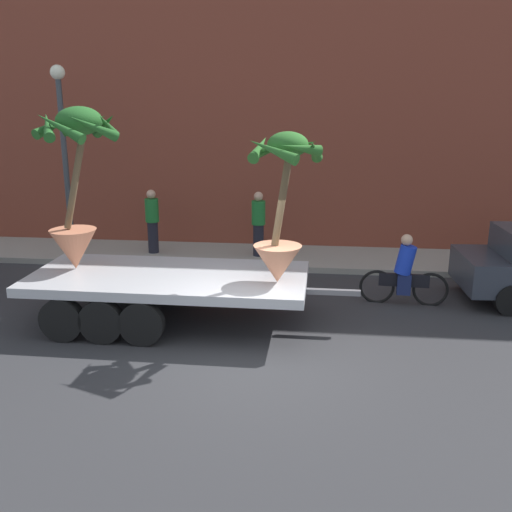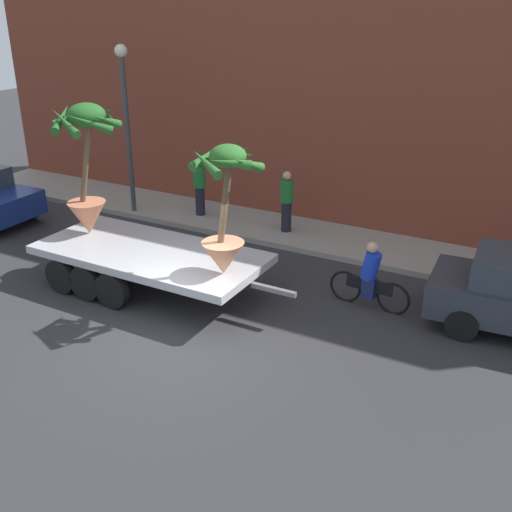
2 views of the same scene
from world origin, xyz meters
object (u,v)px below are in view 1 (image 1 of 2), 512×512
at_px(potted_palm_middle, 282,212).
at_px(pedestrian_far_left, 258,223).
at_px(flatbed_trailer, 157,284).
at_px(cyclist, 404,273).
at_px(potted_palm_rear, 76,186).
at_px(pedestrian_near_gate, 152,220).
at_px(street_lamp, 63,138).

distance_m(potted_palm_middle, pedestrian_far_left, 4.99).
distance_m(flatbed_trailer, cyclist, 5.12).
distance_m(potted_palm_rear, potted_palm_middle, 3.95).
distance_m(flatbed_trailer, pedestrian_near_gate, 4.68).
relative_size(flatbed_trailer, potted_palm_middle, 2.32).
bearing_deg(potted_palm_rear, street_lamp, 116.79).
bearing_deg(pedestrian_far_left, potted_palm_rear, -124.51).
relative_size(cyclist, pedestrian_near_gate, 1.08).
relative_size(potted_palm_rear, pedestrian_near_gate, 1.81).
relative_size(potted_palm_rear, street_lamp, 0.64).
bearing_deg(cyclist, potted_palm_rear, -167.36).
distance_m(potted_palm_rear, cyclist, 6.82).
relative_size(potted_palm_rear, pedestrian_far_left, 1.81).
height_order(flatbed_trailer, pedestrian_near_gate, pedestrian_near_gate).
bearing_deg(pedestrian_near_gate, street_lamp, -161.69).
xyz_separation_m(flatbed_trailer, street_lamp, (-3.36, 3.81, 2.47)).
bearing_deg(pedestrian_far_left, street_lamp, -172.30).
height_order(potted_palm_middle, cyclist, potted_palm_middle).
relative_size(flatbed_trailer, cyclist, 3.40).
height_order(cyclist, pedestrian_near_gate, pedestrian_near_gate).
xyz_separation_m(potted_palm_middle, street_lamp, (-5.77, 4.09, 0.96)).
bearing_deg(flatbed_trailer, pedestrian_far_left, 71.64).
relative_size(potted_palm_middle, pedestrian_near_gate, 1.58).
distance_m(potted_palm_rear, street_lamp, 4.17).
xyz_separation_m(flatbed_trailer, potted_palm_rear, (-1.50, 0.12, 1.85)).
xyz_separation_m(cyclist, street_lamp, (-8.24, 2.25, 2.56)).
bearing_deg(flatbed_trailer, potted_palm_rear, 175.31).
bearing_deg(flatbed_trailer, potted_palm_middle, -6.65).
xyz_separation_m(potted_palm_rear, pedestrian_far_left, (2.98, 4.34, -1.57)).
relative_size(potted_palm_rear, potted_palm_middle, 1.15).
xyz_separation_m(flatbed_trailer, potted_palm_middle, (2.41, -0.28, 1.52)).
xyz_separation_m(potted_palm_rear, potted_palm_middle, (3.91, -0.40, -0.33)).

